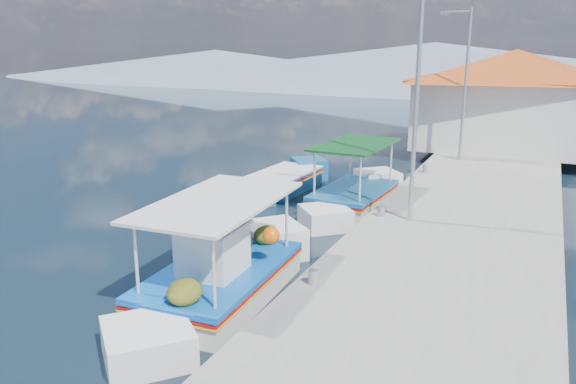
% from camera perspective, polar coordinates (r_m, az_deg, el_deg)
% --- Properties ---
extents(ground, '(160.00, 160.00, 0.00)m').
position_cam_1_polar(ground, '(15.72, -6.21, -4.45)').
color(ground, black).
rests_on(ground, ground).
extents(quay, '(5.00, 44.00, 0.50)m').
position_cam_1_polar(quay, '(19.40, 18.56, -0.63)').
color(quay, gray).
rests_on(quay, ground).
extents(bollards, '(0.20, 17.20, 0.30)m').
position_cam_1_polar(bollards, '(18.90, 12.08, 0.68)').
color(bollards, '#A5A8AD').
rests_on(bollards, quay).
extents(main_caique, '(2.31, 7.20, 2.37)m').
position_cam_1_polar(main_caique, '(11.96, -6.63, -8.49)').
color(main_caique, silver).
rests_on(main_caique, ground).
extents(caique_green_canopy, '(2.11, 6.30, 2.36)m').
position_cam_1_polar(caique_green_canopy, '(18.25, 6.72, -0.56)').
color(caique_green_canopy, silver).
rests_on(caique_green_canopy, ground).
extents(caique_blue_hull, '(1.90, 5.70, 1.02)m').
position_cam_1_polar(caique_blue_hull, '(20.44, -0.36, 1.00)').
color(caique_blue_hull, '#165889').
rests_on(caique_blue_hull, ground).
extents(harbor_building, '(10.49, 10.49, 4.40)m').
position_cam_1_polar(harbor_building, '(27.82, 21.81, 8.89)').
color(harbor_building, silver).
rests_on(harbor_building, quay).
extents(lamp_post_near, '(1.21, 0.14, 6.00)m').
position_cam_1_polar(lamp_post_near, '(15.08, 12.57, 9.48)').
color(lamp_post_near, '#A5A8AD').
rests_on(lamp_post_near, quay).
extents(lamp_post_far, '(1.21, 0.14, 6.00)m').
position_cam_1_polar(lamp_post_far, '(23.93, 17.35, 11.05)').
color(lamp_post_far, '#A5A8AD').
rests_on(lamp_post_far, quay).
extents(mountain_ridge, '(171.40, 96.00, 5.50)m').
position_cam_1_polar(mountain_ridge, '(68.76, 24.22, 11.01)').
color(mountain_ridge, slate).
rests_on(mountain_ridge, ground).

